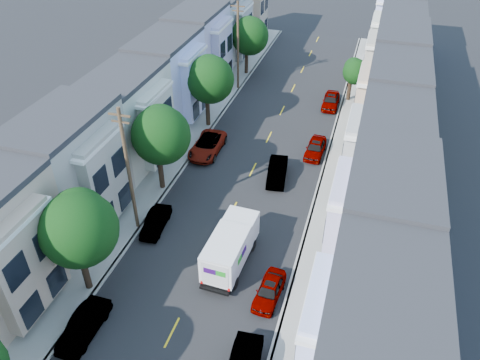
% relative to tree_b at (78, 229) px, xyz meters
% --- Properties ---
extents(ground, '(160.00, 160.00, 0.00)m').
position_rel_tree_b_xyz_m(ground, '(6.30, 4.36, -5.21)').
color(ground, black).
rests_on(ground, ground).
extents(road_slab, '(12.00, 70.00, 0.02)m').
position_rel_tree_b_xyz_m(road_slab, '(6.30, 19.36, -5.20)').
color(road_slab, black).
rests_on(road_slab, ground).
extents(curb_left, '(0.30, 70.00, 0.15)m').
position_rel_tree_b_xyz_m(curb_left, '(0.25, 19.36, -5.14)').
color(curb_left, gray).
rests_on(curb_left, ground).
extents(curb_right, '(0.30, 70.00, 0.15)m').
position_rel_tree_b_xyz_m(curb_right, '(12.35, 19.36, -5.14)').
color(curb_right, gray).
rests_on(curb_right, ground).
extents(sidewalk_left, '(2.60, 70.00, 0.15)m').
position_rel_tree_b_xyz_m(sidewalk_left, '(-1.05, 19.36, -5.14)').
color(sidewalk_left, gray).
rests_on(sidewalk_left, ground).
extents(sidewalk_right, '(2.60, 70.00, 0.15)m').
position_rel_tree_b_xyz_m(sidewalk_right, '(13.65, 19.36, -5.14)').
color(sidewalk_right, gray).
rests_on(sidewalk_right, ground).
extents(centerline, '(0.12, 70.00, 0.01)m').
position_rel_tree_b_xyz_m(centerline, '(6.30, 19.36, -5.21)').
color(centerline, gold).
rests_on(centerline, ground).
extents(townhouse_row_left, '(5.00, 70.00, 8.50)m').
position_rel_tree_b_xyz_m(townhouse_row_left, '(-4.85, 19.36, -5.21)').
color(townhouse_row_left, '#A2A2A2').
rests_on(townhouse_row_left, ground).
extents(townhouse_row_right, '(5.00, 70.00, 8.50)m').
position_rel_tree_b_xyz_m(townhouse_row_right, '(17.45, 19.36, -5.21)').
color(townhouse_row_right, '#A2A2A2').
rests_on(townhouse_row_right, ground).
extents(tree_b, '(4.70, 4.70, 7.59)m').
position_rel_tree_b_xyz_m(tree_b, '(0.00, 0.00, 0.00)').
color(tree_b, black).
rests_on(tree_b, ground).
extents(tree_c, '(4.70, 4.70, 7.57)m').
position_rel_tree_b_xyz_m(tree_c, '(0.00, 11.51, -0.01)').
color(tree_c, black).
rests_on(tree_c, ground).
extents(tree_d, '(4.70, 4.70, 7.51)m').
position_rel_tree_b_xyz_m(tree_d, '(0.00, 22.84, -0.08)').
color(tree_d, black).
rests_on(tree_d, ground).
extents(tree_e, '(4.59, 4.59, 7.19)m').
position_rel_tree_b_xyz_m(tree_e, '(0.00, 36.91, -0.34)').
color(tree_e, black).
rests_on(tree_e, ground).
extents(tree_far_r, '(2.82, 2.82, 4.93)m').
position_rel_tree_b_xyz_m(tree_far_r, '(13.20, 32.96, -1.74)').
color(tree_far_r, black).
rests_on(tree_far_r, ground).
extents(utility_pole_near, '(1.60, 0.26, 10.00)m').
position_rel_tree_b_xyz_m(utility_pole_near, '(0.00, 6.36, -0.06)').
color(utility_pole_near, '#42301E').
rests_on(utility_pole_near, ground).
extents(utility_pole_far, '(1.60, 0.26, 10.00)m').
position_rel_tree_b_xyz_m(utility_pole_far, '(0.00, 32.36, -0.06)').
color(utility_pole_far, '#42301E').
rests_on(utility_pole_far, ground).
extents(fedex_truck, '(2.27, 5.91, 2.83)m').
position_rel_tree_b_xyz_m(fedex_truck, '(7.93, 4.82, -3.63)').
color(fedex_truck, silver).
rests_on(fedex_truck, ground).
extents(lead_sedan, '(2.15, 4.57, 1.46)m').
position_rel_tree_b_xyz_m(lead_sedan, '(8.67, 15.70, -4.48)').
color(lead_sedan, black).
rests_on(lead_sedan, ground).
extents(parked_left_b, '(1.45, 4.08, 1.36)m').
position_rel_tree_b_xyz_m(parked_left_b, '(1.40, -3.17, -4.53)').
color(parked_left_b, '#0C2540').
rests_on(parked_left_b, ground).
extents(parked_left_c, '(1.64, 3.83, 1.24)m').
position_rel_tree_b_xyz_m(parked_left_c, '(1.40, 6.68, -4.59)').
color(parked_left_c, '#A5ADB7').
rests_on(parked_left_c, ground).
extents(parked_left_d, '(2.56, 5.40, 1.49)m').
position_rel_tree_b_xyz_m(parked_left_d, '(1.40, 17.95, -4.47)').
color(parked_left_d, '#3F0A09').
rests_on(parked_left_d, ground).
extents(parked_right_b, '(1.76, 3.97, 1.26)m').
position_rel_tree_b_xyz_m(parked_right_b, '(11.20, 2.67, -4.58)').
color(parked_right_b, silver).
rests_on(parked_right_b, ground).
extents(parked_right_c, '(1.80, 4.34, 1.39)m').
position_rel_tree_b_xyz_m(parked_right_c, '(11.20, 20.53, -4.52)').
color(parked_right_c, black).
rests_on(parked_right_c, ground).
extents(parked_right_d, '(1.81, 4.54, 1.46)m').
position_rel_tree_b_xyz_m(parked_right_d, '(11.20, 30.83, -4.48)').
color(parked_right_d, black).
rests_on(parked_right_d, ground).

